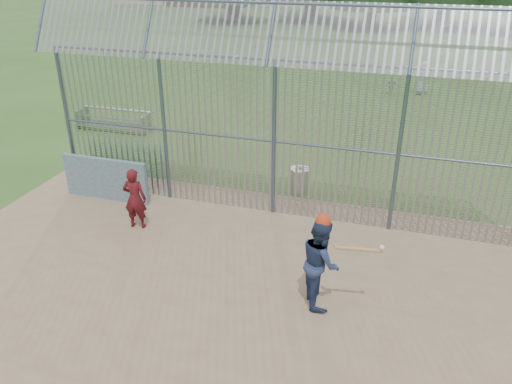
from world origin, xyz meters
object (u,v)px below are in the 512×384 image
(dugout_wall, at_px, (106,179))
(onlooker, at_px, (135,199))
(trash_can, at_px, (299,180))
(batter, at_px, (320,262))
(bleacher, at_px, (114,119))

(dugout_wall, xyz_separation_m, onlooker, (1.57, -1.15, 0.18))
(trash_can, bearing_deg, batter, -72.96)
(batter, relative_size, bleacher, 0.61)
(onlooker, xyz_separation_m, bleacher, (-4.64, 6.51, -0.39))
(trash_can, bearing_deg, dugout_wall, -158.23)
(dugout_wall, relative_size, onlooker, 1.59)
(onlooker, bearing_deg, dugout_wall, -44.31)
(dugout_wall, height_order, onlooker, onlooker)
(trash_can, height_order, bleacher, trash_can)
(dugout_wall, xyz_separation_m, trash_can, (5.00, 2.00, -0.24))
(batter, height_order, bleacher, batter)
(batter, relative_size, trash_can, 2.22)
(onlooker, relative_size, trash_can, 1.91)
(batter, bearing_deg, dugout_wall, 44.99)
(onlooker, xyz_separation_m, trash_can, (3.43, 3.15, -0.42))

